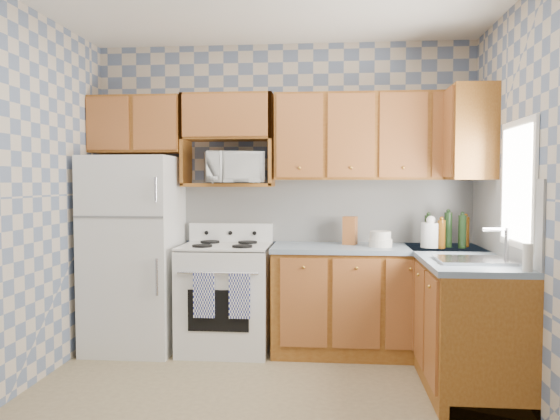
# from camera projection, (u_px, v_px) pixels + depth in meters

# --- Properties ---
(floor) EXTENTS (3.40, 3.40, 0.00)m
(floor) POSITION_uv_depth(u_px,v_px,m) (261.00, 413.00, 3.44)
(floor) COLOR #78674A
(floor) RESTS_ON ground
(back_wall) EXTENTS (3.40, 0.02, 2.70)m
(back_wall) POSITION_uv_depth(u_px,v_px,m) (283.00, 194.00, 4.97)
(back_wall) COLOR slate
(back_wall) RESTS_ON ground
(right_wall) EXTENTS (0.02, 3.20, 2.70)m
(right_wall) POSITION_uv_depth(u_px,v_px,m) (546.00, 201.00, 3.22)
(right_wall) COLOR slate
(right_wall) RESTS_ON ground
(backsplash_back) EXTENTS (2.60, 0.02, 0.56)m
(backsplash_back) POSITION_uv_depth(u_px,v_px,m) (327.00, 211.00, 4.93)
(backsplash_back) COLOR white
(backsplash_back) RESTS_ON back_wall
(backsplash_right) EXTENTS (0.02, 1.60, 0.56)m
(backsplash_right) POSITION_uv_depth(u_px,v_px,m) (502.00, 217.00, 4.03)
(backsplash_right) COLOR white
(backsplash_right) RESTS_ON right_wall
(refrigerator) EXTENTS (0.75, 0.70, 1.68)m
(refrigerator) POSITION_uv_depth(u_px,v_px,m) (134.00, 253.00, 4.76)
(refrigerator) COLOR white
(refrigerator) RESTS_ON floor
(stove_body) EXTENTS (0.76, 0.65, 0.90)m
(stove_body) POSITION_uv_depth(u_px,v_px,m) (226.00, 299.00, 4.73)
(stove_body) COLOR white
(stove_body) RESTS_ON floor
(cooktop) EXTENTS (0.76, 0.65, 0.02)m
(cooktop) POSITION_uv_depth(u_px,v_px,m) (226.00, 246.00, 4.71)
(cooktop) COLOR silver
(cooktop) RESTS_ON stove_body
(backguard) EXTENTS (0.76, 0.08, 0.17)m
(backguard) POSITION_uv_depth(u_px,v_px,m) (231.00, 232.00, 4.98)
(backguard) COLOR white
(backguard) RESTS_ON cooktop
(dish_towel_left) EXTENTS (0.17, 0.02, 0.36)m
(dish_towel_left) POSITION_uv_depth(u_px,v_px,m) (204.00, 295.00, 4.39)
(dish_towel_left) COLOR navy
(dish_towel_left) RESTS_ON stove_body
(dish_towel_right) EXTENTS (0.17, 0.02, 0.36)m
(dish_towel_right) POSITION_uv_depth(u_px,v_px,m) (240.00, 296.00, 4.37)
(dish_towel_right) COLOR navy
(dish_towel_right) RESTS_ON stove_body
(base_cabinets_back) EXTENTS (1.75, 0.60, 0.88)m
(base_cabinets_back) POSITION_uv_depth(u_px,v_px,m) (376.00, 302.00, 4.64)
(base_cabinets_back) COLOR brown
(base_cabinets_back) RESTS_ON floor
(base_cabinets_right) EXTENTS (0.60, 1.60, 0.88)m
(base_cabinets_right) POSITION_uv_depth(u_px,v_px,m) (460.00, 318.00, 4.09)
(base_cabinets_right) COLOR brown
(base_cabinets_right) RESTS_ON floor
(countertop_back) EXTENTS (1.77, 0.63, 0.04)m
(countertop_back) POSITION_uv_depth(u_px,v_px,m) (377.00, 248.00, 4.61)
(countertop_back) COLOR slate
(countertop_back) RESTS_ON base_cabinets_back
(countertop_right) EXTENTS (0.63, 1.60, 0.04)m
(countertop_right) POSITION_uv_depth(u_px,v_px,m) (460.00, 257.00, 4.07)
(countertop_right) COLOR slate
(countertop_right) RESTS_ON base_cabinets_right
(upper_cabinets_back) EXTENTS (1.75, 0.33, 0.74)m
(upper_cabinets_back) POSITION_uv_depth(u_px,v_px,m) (377.00, 137.00, 4.70)
(upper_cabinets_back) COLOR brown
(upper_cabinets_back) RESTS_ON back_wall
(upper_cabinets_fridge) EXTENTS (0.82, 0.33, 0.50)m
(upper_cabinets_fridge) POSITION_uv_depth(u_px,v_px,m) (138.00, 125.00, 4.88)
(upper_cabinets_fridge) COLOR brown
(upper_cabinets_fridge) RESTS_ON back_wall
(upper_cabinets_right) EXTENTS (0.33, 0.70, 0.74)m
(upper_cabinets_right) POSITION_uv_depth(u_px,v_px,m) (466.00, 134.00, 4.45)
(upper_cabinets_right) COLOR brown
(upper_cabinets_right) RESTS_ON right_wall
(microwave_shelf) EXTENTS (0.80, 0.33, 0.03)m
(microwave_shelf) POSITION_uv_depth(u_px,v_px,m) (229.00, 185.00, 4.84)
(microwave_shelf) COLOR brown
(microwave_shelf) RESTS_ON back_wall
(microwave) EXTENTS (0.57, 0.47, 0.27)m
(microwave) POSITION_uv_depth(u_px,v_px,m) (234.00, 168.00, 4.77)
(microwave) COLOR white
(microwave) RESTS_ON microwave_shelf
(sink) EXTENTS (0.48, 0.40, 0.03)m
(sink) POSITION_uv_depth(u_px,v_px,m) (473.00, 261.00, 3.72)
(sink) COLOR #B7B7BC
(sink) RESTS_ON countertop_right
(window) EXTENTS (0.02, 0.66, 0.86)m
(window) POSITION_uv_depth(u_px,v_px,m) (518.00, 184.00, 3.66)
(window) COLOR white
(window) RESTS_ON right_wall
(bottle_0) EXTENTS (0.06, 0.06, 0.29)m
(bottle_0) POSITION_uv_depth(u_px,v_px,m) (448.00, 230.00, 4.52)
(bottle_0) COLOR black
(bottle_0) RESTS_ON countertop_back
(bottle_1) EXTENTS (0.06, 0.06, 0.27)m
(bottle_1) POSITION_uv_depth(u_px,v_px,m) (462.00, 232.00, 4.45)
(bottle_1) COLOR black
(bottle_1) RESTS_ON countertop_back
(bottle_2) EXTENTS (0.06, 0.06, 0.25)m
(bottle_2) POSITION_uv_depth(u_px,v_px,m) (465.00, 232.00, 4.55)
(bottle_2) COLOR #65380C
(bottle_2) RESTS_ON countertop_back
(bottle_3) EXTENTS (0.06, 0.06, 0.23)m
(bottle_3) POSITION_uv_depth(u_px,v_px,m) (441.00, 234.00, 4.45)
(bottle_3) COLOR #65380C
(bottle_3) RESTS_ON countertop_back
(bottle_4) EXTENTS (0.06, 0.06, 0.26)m
(bottle_4) POSITION_uv_depth(u_px,v_px,m) (428.00, 231.00, 4.59)
(bottle_4) COLOR black
(bottle_4) RESTS_ON countertop_back
(knife_block) EXTENTS (0.14, 0.14, 0.24)m
(knife_block) POSITION_uv_depth(u_px,v_px,m) (350.00, 230.00, 4.72)
(knife_block) COLOR brown
(knife_block) RESTS_ON countertop_back
(electric_kettle) EXTENTS (0.16, 0.16, 0.21)m
(electric_kettle) POSITION_uv_depth(u_px,v_px,m) (431.00, 235.00, 4.51)
(electric_kettle) COLOR white
(electric_kettle) RESTS_ON countertop_back
(food_containers) EXTENTS (0.20, 0.20, 0.13)m
(food_containers) POSITION_uv_depth(u_px,v_px,m) (380.00, 239.00, 4.55)
(food_containers) COLOR silver
(food_containers) RESTS_ON countertop_back
(soap_bottle) EXTENTS (0.06, 0.06, 0.17)m
(soap_bottle) POSITION_uv_depth(u_px,v_px,m) (528.00, 258.00, 3.30)
(soap_bottle) COLOR silver
(soap_bottle) RESTS_ON countertop_right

